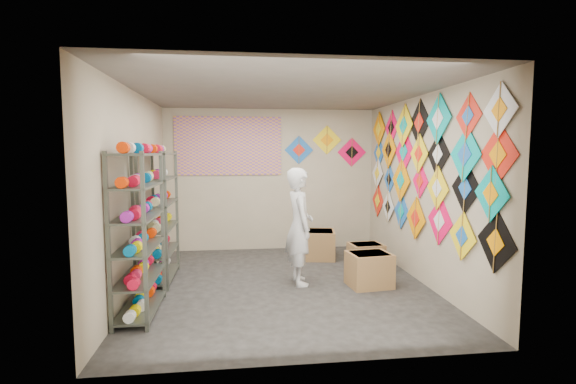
{
  "coord_description": "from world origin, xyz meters",
  "views": [
    {
      "loc": [
        -0.64,
        -5.76,
        1.89
      ],
      "look_at": [
        0.1,
        0.3,
        1.3
      ],
      "focal_mm": 26.0,
      "sensor_mm": 36.0,
      "label": 1
    }
  ],
  "objects": [
    {
      "name": "back_wall_kites",
      "position": [
        1.09,
        2.24,
        1.97
      ],
      "size": [
        1.62,
        0.02,
        0.81
      ],
      "color": "blue",
      "rests_on": "room_walls"
    },
    {
      "name": "room_walls",
      "position": [
        0.0,
        0.0,
        1.64
      ],
      "size": [
        4.5,
        4.5,
        4.5
      ],
      "color": "tan",
      "rests_on": "ground"
    },
    {
      "name": "shelf_rack_front",
      "position": [
        -1.78,
        -0.85,
        0.95
      ],
      "size": [
        0.4,
        1.1,
        1.9
      ],
      "primitive_type": "cube",
      "color": "#4C5147",
      "rests_on": "ground"
    },
    {
      "name": "ground",
      "position": [
        0.0,
        0.0,
        0.0
      ],
      "size": [
        4.5,
        4.5,
        0.0
      ],
      "primitive_type": "plane",
      "color": "black"
    },
    {
      "name": "carton_b",
      "position": [
        1.4,
        0.61,
        0.21
      ],
      "size": [
        0.55,
        0.47,
        0.42
      ],
      "primitive_type": "cube",
      "rotation": [
        0.0,
        0.0,
        0.1
      ],
      "color": "olive",
      "rests_on": "ground"
    },
    {
      "name": "carton_a",
      "position": [
        1.19,
        -0.21,
        0.24
      ],
      "size": [
        0.62,
        0.54,
        0.48
      ],
      "primitive_type": "cube",
      "rotation": [
        0.0,
        0.0,
        0.12
      ],
      "color": "olive",
      "rests_on": "ground"
    },
    {
      "name": "kite_wall_display",
      "position": [
        1.98,
        -0.02,
        1.66
      ],
      "size": [
        0.05,
        4.26,
        2.07
      ],
      "color": "black",
      "rests_on": "room_walls"
    },
    {
      "name": "poster",
      "position": [
        -0.8,
        2.23,
        2.0
      ],
      "size": [
        2.0,
        0.01,
        1.1
      ],
      "primitive_type": "cube",
      "color": "#81489C",
      "rests_on": "room_walls"
    },
    {
      "name": "shopkeeper",
      "position": [
        0.23,
        0.04,
        0.83
      ],
      "size": [
        0.68,
        0.51,
        1.67
      ],
      "primitive_type": "imported",
      "rotation": [
        0.0,
        0.0,
        1.66
      ],
      "color": "silver",
      "rests_on": "ground"
    },
    {
      "name": "string_spools",
      "position": [
        -1.78,
        -0.2,
        1.05
      ],
      "size": [
        0.12,
        2.36,
        0.12
      ],
      "color": "#E11D4A",
      "rests_on": "ground"
    },
    {
      "name": "shelf_rack_back",
      "position": [
        -1.78,
        0.45,
        0.95
      ],
      "size": [
        0.4,
        1.1,
        1.9
      ],
      "primitive_type": "cube",
      "color": "#4C5147",
      "rests_on": "ground"
    },
    {
      "name": "carton_c",
      "position": [
        0.8,
        1.39,
        0.25
      ],
      "size": [
        0.61,
        0.65,
        0.5
      ],
      "primitive_type": "cube",
      "rotation": [
        0.0,
        0.0,
        -0.18
      ],
      "color": "olive",
      "rests_on": "ground"
    }
  ]
}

